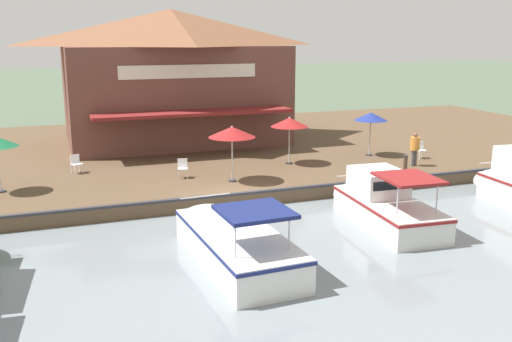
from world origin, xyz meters
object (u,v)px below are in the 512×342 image
at_px(person_near_entrance, 415,145).
at_px(motorboat_second_along, 230,239).
at_px(patio_umbrella_far_corner, 289,122).
at_px(cafe_chair_facing_river, 183,167).
at_px(cafe_chair_beside_entrance, 421,149).
at_px(waterfront_restaurant, 173,75).
at_px(patio_umbrella_near_quay_edge, 232,132).
at_px(patio_umbrella_by_entrance, 371,117).
at_px(motorboat_far_downstream, 381,203).
at_px(tree_downstream_bank, 116,73).
at_px(mooring_post, 405,166).
at_px(cafe_chair_back_row_seat, 76,163).

height_order(person_near_entrance, motorboat_second_along, person_near_entrance).
height_order(patio_umbrella_far_corner, cafe_chair_facing_river, patio_umbrella_far_corner).
xyz_separation_m(cafe_chair_facing_river, cafe_chair_beside_entrance, (0.17, 12.57, 0.00)).
xyz_separation_m(waterfront_restaurant, patio_umbrella_near_quay_edge, (10.90, 0.21, -1.75)).
bearing_deg(motorboat_second_along, patio_umbrella_by_entrance, 131.99).
height_order(person_near_entrance, motorboat_far_downstream, person_near_entrance).
bearing_deg(tree_downstream_bank, motorboat_second_along, 2.17).
distance_m(cafe_chair_beside_entrance, mooring_post, 4.46).
distance_m(patio_umbrella_by_entrance, cafe_chair_back_row_seat, 15.00).
bearing_deg(cafe_chair_beside_entrance, patio_umbrella_near_quay_edge, -83.38).
relative_size(patio_umbrella_by_entrance, tree_downstream_bank, 0.40).
distance_m(patio_umbrella_by_entrance, motorboat_far_downstream, 9.70).
bearing_deg(patio_umbrella_far_corner, person_near_entrance, 65.33).
relative_size(person_near_entrance, mooring_post, 1.64).
relative_size(cafe_chair_back_row_seat, person_near_entrance, 0.52).
xyz_separation_m(cafe_chair_back_row_seat, motorboat_far_downstream, (9.58, 10.33, -0.30)).
xyz_separation_m(patio_umbrella_by_entrance, motorboat_far_downstream, (8.36, -4.54, -1.90)).
bearing_deg(cafe_chair_facing_river, cafe_chair_back_row_seat, -120.17).
bearing_deg(person_near_entrance, motorboat_second_along, -59.46).
distance_m(cafe_chair_beside_entrance, person_near_entrance, 2.06).
bearing_deg(patio_umbrella_near_quay_edge, cafe_chair_beside_entrance, 96.62).
bearing_deg(cafe_chair_beside_entrance, waterfront_restaurant, -131.57).
bearing_deg(cafe_chair_beside_entrance, motorboat_far_downstream, -44.37).
bearing_deg(cafe_chair_facing_river, tree_downstream_bank, -174.48).
bearing_deg(waterfront_restaurant, mooring_post, 31.17).
bearing_deg(patio_umbrella_near_quay_edge, motorboat_far_downstream, 35.62).
xyz_separation_m(patio_umbrella_by_entrance, person_near_entrance, (2.93, 0.74, -1.06)).
relative_size(cafe_chair_back_row_seat, motorboat_far_downstream, 0.14).
bearing_deg(cafe_chair_facing_river, motorboat_second_along, -2.98).
height_order(waterfront_restaurant, tree_downstream_bank, waterfront_restaurant).
xyz_separation_m(waterfront_restaurant, tree_downstream_bank, (-3.42, -2.92, -0.04)).
bearing_deg(cafe_chair_back_row_seat, cafe_chair_beside_entrance, 80.80).
bearing_deg(cafe_chair_back_row_seat, mooring_post, 66.88).
height_order(patio_umbrella_by_entrance, mooring_post, patio_umbrella_by_entrance).
bearing_deg(patio_umbrella_by_entrance, motorboat_second_along, -48.01).
height_order(cafe_chair_beside_entrance, person_near_entrance, person_near_entrance).
distance_m(waterfront_restaurant, patio_umbrella_near_quay_edge, 11.04).
xyz_separation_m(cafe_chair_back_row_seat, tree_downstream_bank, (-10.33, 3.19, 3.42)).
xyz_separation_m(person_near_entrance, motorboat_far_downstream, (5.42, -5.29, -0.85)).
bearing_deg(motorboat_second_along, person_near_entrance, 120.54).
height_order(cafe_chair_beside_entrance, cafe_chair_back_row_seat, same).
bearing_deg(waterfront_restaurant, patio_umbrella_by_entrance, 47.10).
distance_m(patio_umbrella_far_corner, motorboat_second_along, 11.37).
xyz_separation_m(patio_umbrella_by_entrance, mooring_post, (4.70, -0.99, -1.57)).
bearing_deg(motorboat_far_downstream, person_near_entrance, 135.74).
bearing_deg(motorboat_second_along, cafe_chair_facing_river, 177.02).
distance_m(cafe_chair_beside_entrance, cafe_chair_back_row_seat, 17.23).
bearing_deg(person_near_entrance, cafe_chair_facing_river, -98.04).
distance_m(motorboat_far_downstream, mooring_post, 5.11).
relative_size(motorboat_second_along, mooring_post, 6.87).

